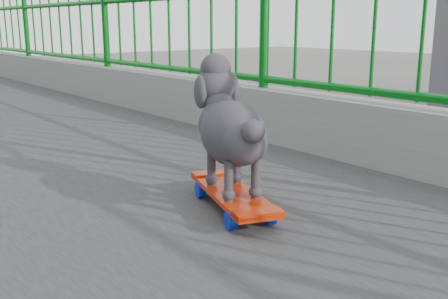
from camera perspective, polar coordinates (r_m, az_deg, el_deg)
skateboard at (r=1.92m, az=0.94°, el=-5.08°), size 0.34×0.57×0.07m
poodle at (r=1.88m, az=0.68°, el=2.57°), size 0.32×0.51×0.44m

